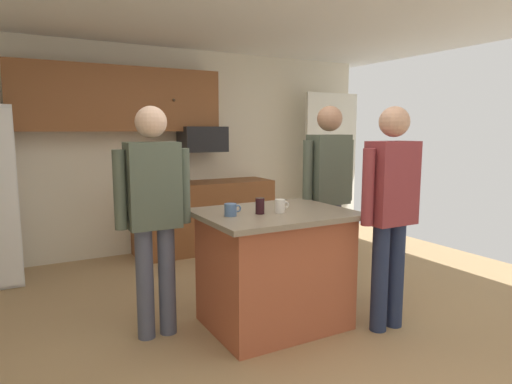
% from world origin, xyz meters
% --- Properties ---
extents(floor, '(7.04, 7.04, 0.00)m').
position_xyz_m(floor, '(0.00, 0.00, 0.00)').
color(floor, tan).
rests_on(floor, ground).
extents(back_wall, '(6.40, 0.10, 2.60)m').
position_xyz_m(back_wall, '(0.00, 2.80, 1.30)').
color(back_wall, beige).
rests_on(back_wall, ground).
extents(french_door_window_panel, '(0.90, 0.06, 2.00)m').
position_xyz_m(french_door_window_panel, '(2.60, 2.40, 1.10)').
color(french_door_window_panel, white).
rests_on(french_door_window_panel, ground).
extents(cabinet_run_upper, '(2.40, 0.38, 0.75)m').
position_xyz_m(cabinet_run_upper, '(-0.40, 2.60, 1.93)').
color(cabinet_run_upper, brown).
extents(cabinet_run_lower, '(1.80, 0.63, 0.90)m').
position_xyz_m(cabinet_run_lower, '(0.60, 2.48, 0.45)').
color(cabinet_run_lower, brown).
rests_on(cabinet_run_lower, ground).
extents(microwave_over_range, '(0.56, 0.40, 0.32)m').
position_xyz_m(microwave_over_range, '(0.60, 2.50, 1.45)').
color(microwave_over_range, black).
extents(kitchen_island, '(1.17, 0.94, 0.93)m').
position_xyz_m(kitchen_island, '(0.22, 0.10, 0.47)').
color(kitchen_island, '#AD5638').
rests_on(kitchen_island, ground).
extents(person_elder_center, '(0.57, 0.24, 1.79)m').
position_xyz_m(person_elder_center, '(1.05, 0.48, 1.04)').
color(person_elder_center, '#4C5166').
rests_on(person_elder_center, ground).
extents(person_guest_by_door, '(0.57, 0.23, 1.74)m').
position_xyz_m(person_guest_by_door, '(0.97, -0.40, 1.01)').
color(person_guest_by_door, '#232D4C').
rests_on(person_guest_by_door, ground).
extents(person_guest_right, '(0.57, 0.23, 1.74)m').
position_xyz_m(person_guest_right, '(-0.66, 0.36, 1.01)').
color(person_guest_right, '#4C5166').
rests_on(person_guest_right, ground).
extents(glass_short_whisky, '(0.07, 0.07, 0.12)m').
position_xyz_m(glass_short_whisky, '(0.07, 0.05, 1.00)').
color(glass_short_whisky, black).
rests_on(glass_short_whisky, kitchen_island).
extents(mug_ceramic_white, '(0.12, 0.08, 0.11)m').
position_xyz_m(mug_ceramic_white, '(0.23, 0.02, 0.99)').
color(mug_ceramic_white, white).
rests_on(mug_ceramic_white, kitchen_island).
extents(mug_blue_stoneware, '(0.13, 0.09, 0.09)m').
position_xyz_m(mug_blue_stoneware, '(-0.16, 0.09, 0.98)').
color(mug_blue_stoneware, '#4C6B99').
rests_on(mug_blue_stoneware, kitchen_island).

